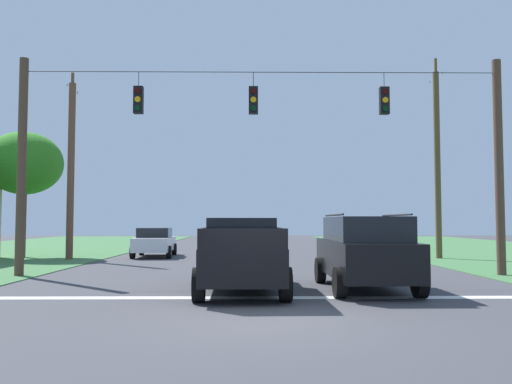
{
  "coord_description": "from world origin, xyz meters",
  "views": [
    {
      "loc": [
        -0.32,
        -9.94,
        1.85
      ],
      "look_at": [
        -0.09,
        8.89,
        2.91
      ],
      "focal_mm": 36.87,
      "sensor_mm": 36.0,
      "label": 1
    }
  ],
  "objects_px": {
    "overhead_signal_span": "(261,156)",
    "suv_black": "(364,251)",
    "tree_roadside_right": "(24,164)",
    "distant_car_oncoming": "(393,237)",
    "pickup_truck": "(241,255)",
    "utility_pole_near_left": "(71,169)",
    "utility_pole_mid_right": "(437,161)",
    "distant_car_crossing_white": "(155,242)"
  },
  "relations": [
    {
      "from": "pickup_truck",
      "to": "utility_pole_near_left",
      "type": "distance_m",
      "value": 14.7
    },
    {
      "from": "utility_pole_near_left",
      "to": "pickup_truck",
      "type": "bearing_deg",
      "value": -53.45
    },
    {
      "from": "utility_pole_near_left",
      "to": "distant_car_oncoming",
      "type": "bearing_deg",
      "value": 27.94
    },
    {
      "from": "overhead_signal_span",
      "to": "pickup_truck",
      "type": "relative_size",
      "value": 3.07
    },
    {
      "from": "utility_pole_near_left",
      "to": "suv_black",
      "type": "bearing_deg",
      "value": -43.48
    },
    {
      "from": "utility_pole_near_left",
      "to": "utility_pole_mid_right",
      "type": "bearing_deg",
      "value": 1.75
    },
    {
      "from": "utility_pole_mid_right",
      "to": "utility_pole_near_left",
      "type": "xyz_separation_m",
      "value": [
        -18.17,
        -0.56,
        -0.44
      ]
    },
    {
      "from": "distant_car_oncoming",
      "to": "tree_roadside_right",
      "type": "height_order",
      "value": "tree_roadside_right"
    },
    {
      "from": "distant_car_crossing_white",
      "to": "utility_pole_near_left",
      "type": "height_order",
      "value": "utility_pole_near_left"
    },
    {
      "from": "distant_car_oncoming",
      "to": "utility_pole_mid_right",
      "type": "relative_size",
      "value": 0.42
    },
    {
      "from": "utility_pole_mid_right",
      "to": "utility_pole_near_left",
      "type": "bearing_deg",
      "value": -178.25
    },
    {
      "from": "pickup_truck",
      "to": "tree_roadside_right",
      "type": "xyz_separation_m",
      "value": [
        -11.45,
        13.05,
        3.88
      ]
    },
    {
      "from": "distant_car_crossing_white",
      "to": "utility_pole_mid_right",
      "type": "relative_size",
      "value": 0.43
    },
    {
      "from": "tree_roadside_right",
      "to": "utility_pole_near_left",
      "type": "bearing_deg",
      "value": -28.06
    },
    {
      "from": "distant_car_oncoming",
      "to": "utility_pole_mid_right",
      "type": "height_order",
      "value": "utility_pole_mid_right"
    },
    {
      "from": "utility_pole_near_left",
      "to": "overhead_signal_span",
      "type": "bearing_deg",
      "value": -39.95
    },
    {
      "from": "distant_car_oncoming",
      "to": "overhead_signal_span",
      "type": "bearing_deg",
      "value": -118.05
    },
    {
      "from": "tree_roadside_right",
      "to": "distant_car_oncoming",
      "type": "bearing_deg",
      "value": 20.99
    },
    {
      "from": "pickup_truck",
      "to": "tree_roadside_right",
      "type": "height_order",
      "value": "tree_roadside_right"
    },
    {
      "from": "overhead_signal_span",
      "to": "suv_black",
      "type": "bearing_deg",
      "value": -52.81
    },
    {
      "from": "overhead_signal_span",
      "to": "distant_car_crossing_white",
      "type": "relative_size",
      "value": 3.82
    },
    {
      "from": "suv_black",
      "to": "utility_pole_mid_right",
      "type": "bearing_deg",
      "value": 61.88
    },
    {
      "from": "suv_black",
      "to": "utility_pole_mid_right",
      "type": "xyz_separation_m",
      "value": [
        6.31,
        11.81,
        3.82
      ]
    },
    {
      "from": "overhead_signal_span",
      "to": "tree_roadside_right",
      "type": "height_order",
      "value": "overhead_signal_span"
    },
    {
      "from": "pickup_truck",
      "to": "utility_pole_near_left",
      "type": "xyz_separation_m",
      "value": [
        -8.51,
        11.48,
        3.47
      ]
    },
    {
      "from": "pickup_truck",
      "to": "utility_pole_near_left",
      "type": "height_order",
      "value": "utility_pole_near_left"
    },
    {
      "from": "suv_black",
      "to": "utility_pole_near_left",
      "type": "distance_m",
      "value": 16.7
    },
    {
      "from": "distant_car_oncoming",
      "to": "utility_pole_near_left",
      "type": "xyz_separation_m",
      "value": [
        -18.4,
        -9.76,
        3.65
      ]
    },
    {
      "from": "overhead_signal_span",
      "to": "pickup_truck",
      "type": "bearing_deg",
      "value": -99.09
    },
    {
      "from": "overhead_signal_span",
      "to": "utility_pole_mid_right",
      "type": "distance_m",
      "value": 12.24
    },
    {
      "from": "distant_car_crossing_white",
      "to": "tree_roadside_right",
      "type": "xyz_separation_m",
      "value": [
        -6.66,
        -0.69,
        4.06
      ]
    },
    {
      "from": "distant_car_oncoming",
      "to": "tree_roadside_right",
      "type": "bearing_deg",
      "value": -159.01
    },
    {
      "from": "utility_pole_mid_right",
      "to": "tree_roadside_right",
      "type": "height_order",
      "value": "utility_pole_mid_right"
    },
    {
      "from": "utility_pole_near_left",
      "to": "tree_roadside_right",
      "type": "relative_size",
      "value": 1.41
    },
    {
      "from": "utility_pole_mid_right",
      "to": "utility_pole_near_left",
      "type": "distance_m",
      "value": 18.19
    },
    {
      "from": "suv_black",
      "to": "tree_roadside_right",
      "type": "xyz_separation_m",
      "value": [
        -14.81,
        12.82,
        3.78
      ]
    },
    {
      "from": "overhead_signal_span",
      "to": "distant_car_oncoming",
      "type": "distance_m",
      "value": 19.99
    },
    {
      "from": "suv_black",
      "to": "tree_roadside_right",
      "type": "height_order",
      "value": "tree_roadside_right"
    },
    {
      "from": "pickup_truck",
      "to": "suv_black",
      "type": "xyz_separation_m",
      "value": [
        3.35,
        0.23,
        0.09
      ]
    },
    {
      "from": "utility_pole_mid_right",
      "to": "utility_pole_near_left",
      "type": "relative_size",
      "value": 1.1
    },
    {
      "from": "distant_car_crossing_white",
      "to": "suv_black",
      "type": "bearing_deg",
      "value": -58.9
    },
    {
      "from": "distant_car_oncoming",
      "to": "distant_car_crossing_white",
      "type": "bearing_deg",
      "value": -152.95
    }
  ]
}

